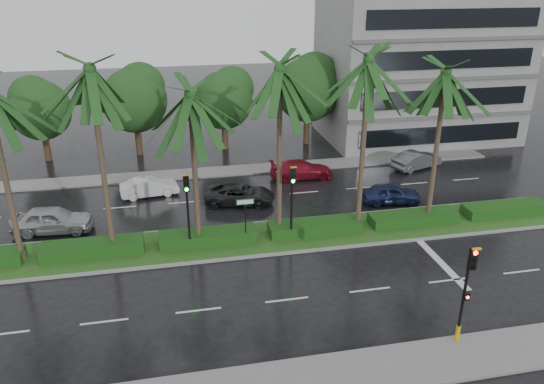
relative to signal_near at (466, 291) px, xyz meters
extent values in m
plane|color=black|center=(-6.00, 9.39, -2.50)|extent=(120.00, 120.00, 0.00)
cube|color=slate|center=(-6.00, -0.81, -2.44)|extent=(40.00, 2.40, 0.12)
cube|color=slate|center=(-6.00, 21.39, -2.44)|extent=(40.00, 2.00, 0.12)
cube|color=gray|center=(-6.00, 10.39, -2.43)|extent=(36.00, 4.00, 0.14)
cube|color=#22541C|center=(-6.00, 10.39, -2.36)|extent=(35.60, 3.70, 0.02)
cube|color=#174112|center=(-15.00, 10.39, -2.05)|extent=(5.20, 1.40, 0.60)
cube|color=#174112|center=(-9.00, 10.39, -2.05)|extent=(5.20, 1.40, 0.60)
cube|color=#174112|center=(-3.00, 10.39, -2.05)|extent=(5.20, 1.40, 0.60)
cube|color=#174112|center=(3.00, 10.39, -2.05)|extent=(5.20, 1.40, 0.60)
cube|color=#174112|center=(9.00, 10.39, -2.05)|extent=(5.20, 1.40, 0.60)
cube|color=silver|center=(-18.00, 4.39, -2.50)|extent=(2.00, 0.12, 0.01)
cube|color=silver|center=(-18.00, 16.39, -2.50)|extent=(2.00, 0.12, 0.01)
cube|color=silver|center=(-14.00, 4.39, -2.50)|extent=(2.00, 0.12, 0.01)
cube|color=silver|center=(-14.00, 16.39, -2.50)|extent=(2.00, 0.12, 0.01)
cube|color=silver|center=(-10.00, 4.39, -2.50)|extent=(2.00, 0.12, 0.01)
cube|color=silver|center=(-10.00, 16.39, -2.50)|extent=(2.00, 0.12, 0.01)
cube|color=silver|center=(-6.00, 4.39, -2.50)|extent=(2.00, 0.12, 0.01)
cube|color=silver|center=(-6.00, 16.39, -2.50)|extent=(2.00, 0.12, 0.01)
cube|color=silver|center=(-2.00, 4.39, -2.50)|extent=(2.00, 0.12, 0.01)
cube|color=silver|center=(-2.00, 16.39, -2.50)|extent=(2.00, 0.12, 0.01)
cube|color=silver|center=(2.00, 4.39, -2.50)|extent=(2.00, 0.12, 0.01)
cube|color=silver|center=(2.00, 16.39, -2.50)|extent=(2.00, 0.12, 0.01)
cube|color=silver|center=(6.00, 4.39, -2.50)|extent=(2.00, 0.12, 0.01)
cube|color=silver|center=(6.00, 16.39, -2.50)|extent=(2.00, 0.12, 0.01)
cube|color=silver|center=(10.00, 16.39, -2.50)|extent=(2.00, 0.12, 0.01)
cube|color=silver|center=(2.50, 6.39, -2.50)|extent=(0.40, 6.00, 0.01)
cylinder|color=#463628|center=(-18.50, 10.39, 2.02)|extent=(0.28, 0.28, 8.75)
cylinder|color=#463628|center=(-18.50, 10.39, -2.13)|extent=(0.40, 0.40, 0.44)
cylinder|color=#463628|center=(-14.00, 10.49, 2.40)|extent=(0.28, 0.28, 9.52)
cylinder|color=#463628|center=(-14.00, 10.49, -2.13)|extent=(0.40, 0.40, 0.44)
cylinder|color=#463628|center=(-9.50, 10.29, 1.74)|extent=(0.28, 0.28, 8.18)
cylinder|color=#463628|center=(-9.50, 10.29, -2.13)|extent=(0.40, 0.40, 0.44)
cylinder|color=#463628|center=(-5.00, 10.59, 2.25)|extent=(0.28, 0.28, 9.21)
cylinder|color=#463628|center=(-5.00, 10.59, -2.13)|extent=(0.40, 0.40, 0.44)
cylinder|color=#463628|center=(-0.50, 10.19, 2.42)|extent=(0.28, 0.28, 9.54)
cylinder|color=#463628|center=(-0.50, 10.19, -2.13)|extent=(0.40, 0.40, 0.44)
cylinder|color=#463628|center=(4.00, 10.49, 2.00)|extent=(0.28, 0.28, 8.71)
cylinder|color=#463628|center=(4.00, 10.49, -2.13)|extent=(0.40, 0.40, 0.44)
cylinder|color=black|center=(0.00, 0.09, -0.68)|extent=(0.12, 0.12, 3.40)
cube|color=black|center=(0.00, -0.09, 1.47)|extent=(0.30, 0.18, 0.90)
cube|color=gold|center=(0.00, -0.21, 1.95)|extent=(0.34, 0.12, 0.06)
cylinder|color=#FF0C05|center=(0.00, -0.19, 1.77)|extent=(0.18, 0.04, 0.18)
cylinder|color=black|center=(0.00, -0.19, 1.47)|extent=(0.18, 0.04, 0.18)
cylinder|color=black|center=(0.00, -0.19, 1.17)|extent=(0.18, 0.04, 0.18)
cylinder|color=gold|center=(0.00, 0.09, -2.03)|extent=(0.18, 0.18, 0.70)
cube|color=black|center=(0.00, -0.07, -0.18)|extent=(0.22, 0.16, 0.32)
cylinder|color=#FF0C05|center=(0.00, -0.16, -0.18)|extent=(0.12, 0.03, 0.12)
cylinder|color=black|center=(-10.00, 9.79, -0.65)|extent=(0.12, 0.12, 3.40)
cube|color=black|center=(-10.00, 9.61, 1.50)|extent=(0.30, 0.18, 0.90)
cube|color=gold|center=(-10.00, 9.49, 1.98)|extent=(0.34, 0.12, 0.06)
cylinder|color=black|center=(-10.00, 9.51, 1.80)|extent=(0.18, 0.04, 0.18)
cylinder|color=black|center=(-10.00, 9.51, 1.50)|extent=(0.18, 0.04, 0.18)
cylinder|color=#0CE519|center=(-10.00, 9.51, 1.20)|extent=(0.18, 0.04, 0.18)
cylinder|color=black|center=(-4.50, 9.79, -0.65)|extent=(0.12, 0.12, 3.40)
cube|color=black|center=(-4.50, 9.61, 1.50)|extent=(0.30, 0.18, 0.90)
cube|color=gold|center=(-4.50, 9.49, 1.98)|extent=(0.34, 0.12, 0.06)
cylinder|color=black|center=(-4.50, 9.51, 1.80)|extent=(0.18, 0.04, 0.18)
cylinder|color=black|center=(-4.50, 9.51, 1.50)|extent=(0.18, 0.04, 0.18)
cylinder|color=#0CE519|center=(-4.50, 9.51, 1.20)|extent=(0.18, 0.04, 0.18)
cylinder|color=black|center=(-7.00, 9.89, -1.05)|extent=(0.06, 0.06, 2.60)
cube|color=#0C5926|center=(-7.00, 9.86, 0.10)|extent=(0.95, 0.04, 0.30)
cube|color=white|center=(-7.00, 9.84, 0.10)|extent=(0.85, 0.01, 0.22)
cylinder|color=#382419|center=(-20.00, 26.89, -1.39)|extent=(0.52, 0.52, 2.22)
sphere|color=#163C18|center=(-20.00, 26.89, 1.50)|extent=(4.57, 4.57, 4.57)
sphere|color=#163C18|center=(-20.00, 27.19, 2.39)|extent=(3.43, 3.43, 3.43)
cylinder|color=#382419|center=(-13.00, 26.89, -1.27)|extent=(0.52, 0.52, 2.46)
sphere|color=#163C18|center=(-13.00, 26.89, 1.93)|extent=(5.06, 5.06, 5.06)
sphere|color=#163C18|center=(-13.00, 27.19, 2.91)|extent=(3.80, 3.80, 3.80)
cylinder|color=#382419|center=(-6.00, 26.89, -1.36)|extent=(0.52, 0.52, 2.28)
sphere|color=#163C18|center=(-6.00, 26.89, 1.60)|extent=(4.69, 4.69, 4.69)
sphere|color=#163C18|center=(-6.00, 27.19, 2.51)|extent=(3.52, 3.52, 3.52)
cylinder|color=#382419|center=(1.00, 26.89, -1.21)|extent=(0.52, 0.52, 2.59)
sphere|color=#163C18|center=(1.00, 26.89, 2.16)|extent=(5.33, 5.33, 5.33)
sphere|color=#163C18|center=(1.00, 27.19, 3.19)|extent=(3.99, 3.99, 3.99)
cylinder|color=#382419|center=(8.00, 26.89, -1.37)|extent=(0.52, 0.52, 2.26)
sphere|color=#163C18|center=(8.00, 26.89, 1.57)|extent=(4.65, 4.65, 4.65)
sphere|color=#163C18|center=(8.00, 27.19, 2.47)|extent=(3.49, 3.49, 3.49)
cube|color=gray|center=(11.00, 27.39, 3.50)|extent=(16.00, 10.00, 12.00)
imported|color=#ABABB2|center=(-17.50, 13.72, -1.75)|extent=(2.20, 4.59, 1.51)
imported|color=silver|center=(-12.14, 17.95, -1.88)|extent=(1.84, 3.92, 1.24)
imported|color=black|center=(-6.50, 15.54, -1.89)|extent=(2.88, 4.76, 1.24)
imported|color=maroon|center=(-1.50, 19.07, -1.86)|extent=(2.02, 4.54, 1.29)
imported|color=#19234B|center=(3.00, 13.64, -1.86)|extent=(1.97, 3.92, 1.28)
imported|color=#4F5254|center=(7.50, 19.24, -1.84)|extent=(2.71, 4.28, 1.33)
camera|label=1|loc=(-10.79, -15.35, 11.37)|focal=35.00mm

